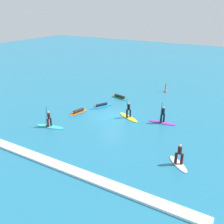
{
  "coord_description": "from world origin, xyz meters",
  "views": [
    {
      "loc": [
        13.41,
        -22.76,
        11.5
      ],
      "look_at": [
        0.0,
        0.0,
        0.5
      ],
      "focal_mm": 41.7,
      "sensor_mm": 36.0,
      "label": 1
    }
  ],
  "objects_px": {
    "surfer_on_teal_board": "(49,123)",
    "surfer_on_purple_board": "(162,119)",
    "surfer_on_white_board": "(179,159)",
    "surfer_on_blue_board": "(101,106)",
    "marker_buoy": "(165,90)",
    "surfer_on_green_board": "(119,97)",
    "surfer_on_yellow_board": "(128,114)",
    "surfer_on_orange_board": "(78,112)"
  },
  "relations": [
    {
      "from": "surfer_on_white_board",
      "to": "surfer_on_purple_board",
      "type": "height_order",
      "value": "surfer_on_purple_board"
    },
    {
      "from": "surfer_on_green_board",
      "to": "marker_buoy",
      "type": "relative_size",
      "value": 1.93
    },
    {
      "from": "surfer_on_orange_board",
      "to": "surfer_on_green_board",
      "type": "height_order",
      "value": "surfer_on_green_board"
    },
    {
      "from": "surfer_on_blue_board",
      "to": "surfer_on_green_board",
      "type": "bearing_deg",
      "value": -158.2
    },
    {
      "from": "surfer_on_yellow_board",
      "to": "surfer_on_blue_board",
      "type": "xyz_separation_m",
      "value": [
        -4.38,
        1.27,
        -0.25
      ]
    },
    {
      "from": "surfer_on_blue_board",
      "to": "marker_buoy",
      "type": "relative_size",
      "value": 2.22
    },
    {
      "from": "surfer_on_white_board",
      "to": "surfer_on_orange_board",
      "type": "bearing_deg",
      "value": 25.1
    },
    {
      "from": "surfer_on_green_board",
      "to": "surfer_on_blue_board",
      "type": "height_order",
      "value": "surfer_on_green_board"
    },
    {
      "from": "surfer_on_teal_board",
      "to": "marker_buoy",
      "type": "xyz_separation_m",
      "value": [
        6.2,
        16.71,
        -0.13
      ]
    },
    {
      "from": "surfer_on_blue_board",
      "to": "marker_buoy",
      "type": "bearing_deg",
      "value": -178.81
    },
    {
      "from": "surfer_on_teal_board",
      "to": "surfer_on_orange_board",
      "type": "bearing_deg",
      "value": -105.98
    },
    {
      "from": "surfer_on_purple_board",
      "to": "marker_buoy",
      "type": "height_order",
      "value": "surfer_on_purple_board"
    },
    {
      "from": "surfer_on_green_board",
      "to": "surfer_on_yellow_board",
      "type": "relative_size",
      "value": 0.85
    },
    {
      "from": "surfer_on_green_board",
      "to": "marker_buoy",
      "type": "distance_m",
      "value": 7.02
    },
    {
      "from": "surfer_on_white_board",
      "to": "marker_buoy",
      "type": "distance_m",
      "value": 18.09
    },
    {
      "from": "surfer_on_yellow_board",
      "to": "marker_buoy",
      "type": "height_order",
      "value": "surfer_on_yellow_board"
    },
    {
      "from": "surfer_on_white_board",
      "to": "surfer_on_purple_board",
      "type": "distance_m",
      "value": 7.61
    },
    {
      "from": "marker_buoy",
      "to": "surfer_on_orange_board",
      "type": "bearing_deg",
      "value": -115.68
    },
    {
      "from": "surfer_on_green_board",
      "to": "marker_buoy",
      "type": "xyz_separation_m",
      "value": [
        4.33,
        5.52,
        0.1
      ]
    },
    {
      "from": "surfer_on_white_board",
      "to": "surfer_on_blue_board",
      "type": "xyz_separation_m",
      "value": [
        -11.81,
        7.3,
        -0.36
      ]
    },
    {
      "from": "surfer_on_green_board",
      "to": "surfer_on_purple_board",
      "type": "bearing_deg",
      "value": 162.04
    },
    {
      "from": "surfer_on_teal_board",
      "to": "surfer_on_white_board",
      "type": "height_order",
      "value": "surfer_on_teal_board"
    },
    {
      "from": "surfer_on_teal_board",
      "to": "surfer_on_green_board",
      "type": "height_order",
      "value": "surfer_on_teal_board"
    },
    {
      "from": "surfer_on_teal_board",
      "to": "surfer_on_white_board",
      "type": "xyz_separation_m",
      "value": [
        13.26,
        0.05,
        0.09
      ]
    },
    {
      "from": "surfer_on_orange_board",
      "to": "surfer_on_white_board",
      "type": "bearing_deg",
      "value": 84.81
    },
    {
      "from": "surfer_on_blue_board",
      "to": "surfer_on_orange_board",
      "type": "bearing_deg",
      "value": 6.49
    },
    {
      "from": "surfer_on_teal_board",
      "to": "surfer_on_yellow_board",
      "type": "bearing_deg",
      "value": -146.43
    },
    {
      "from": "surfer_on_green_board",
      "to": "marker_buoy",
      "type": "bearing_deg",
      "value": -115.37
    },
    {
      "from": "surfer_on_green_board",
      "to": "surfer_on_white_board",
      "type": "xyz_separation_m",
      "value": [
        11.38,
        -11.13,
        0.31
      ]
    },
    {
      "from": "surfer_on_yellow_board",
      "to": "surfer_on_purple_board",
      "type": "distance_m",
      "value": 3.72
    },
    {
      "from": "surfer_on_orange_board",
      "to": "surfer_on_white_board",
      "type": "relative_size",
      "value": 1.18
    },
    {
      "from": "surfer_on_white_board",
      "to": "marker_buoy",
      "type": "relative_size",
      "value": 1.62
    },
    {
      "from": "surfer_on_white_board",
      "to": "surfer_on_blue_board",
      "type": "height_order",
      "value": "surfer_on_white_board"
    },
    {
      "from": "surfer_on_yellow_board",
      "to": "surfer_on_purple_board",
      "type": "height_order",
      "value": "surfer_on_yellow_board"
    },
    {
      "from": "surfer_on_green_board",
      "to": "surfer_on_white_board",
      "type": "distance_m",
      "value": 15.93
    },
    {
      "from": "surfer_on_yellow_board",
      "to": "surfer_on_teal_board",
      "type": "bearing_deg",
      "value": -106.19
    },
    {
      "from": "marker_buoy",
      "to": "surfer_on_blue_board",
      "type": "bearing_deg",
      "value": -116.93
    },
    {
      "from": "marker_buoy",
      "to": "surfer_on_purple_board",
      "type": "bearing_deg",
      "value": -71.86
    },
    {
      "from": "surfer_on_teal_board",
      "to": "surfer_on_purple_board",
      "type": "xyz_separation_m",
      "value": [
        9.49,
        6.66,
        0.07
      ]
    },
    {
      "from": "surfer_on_blue_board",
      "to": "surfer_on_white_board",
      "type": "bearing_deg",
      "value": 86.42
    },
    {
      "from": "surfer_on_teal_board",
      "to": "marker_buoy",
      "type": "height_order",
      "value": "surfer_on_teal_board"
    },
    {
      "from": "surfer_on_green_board",
      "to": "surfer_on_white_board",
      "type": "relative_size",
      "value": 1.19
    }
  ]
}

